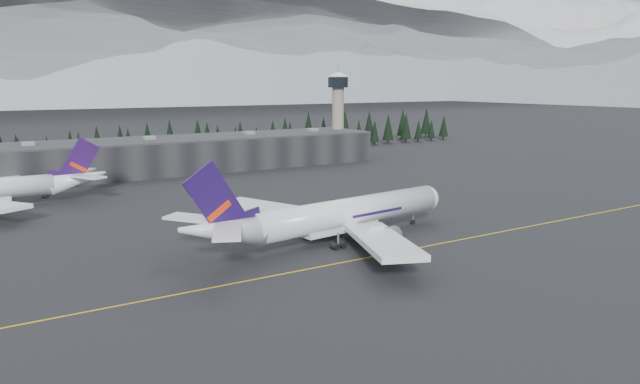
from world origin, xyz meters
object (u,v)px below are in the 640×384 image
terminal (177,154)px  jet_main (329,217)px  control_tower (338,105)px  gse_vehicle_a (45,195)px  gse_vehicle_b (209,178)px

terminal → jet_main: (-3.32, -114.14, -0.75)m
control_tower → jet_main: size_ratio=0.56×
control_tower → gse_vehicle_a: control_tower is taller
terminal → gse_vehicle_a: bearing=-148.3°
control_tower → gse_vehicle_a: (-123.94, -33.28, -22.74)m
control_tower → gse_vehicle_a: size_ratio=7.87×
gse_vehicle_a → control_tower: bearing=20.3°
gse_vehicle_b → terminal: bearing=160.8°
gse_vehicle_b → control_tower: bearing=86.1°
terminal → jet_main: size_ratio=2.39×
control_tower → gse_vehicle_b: 80.86m
jet_main → gse_vehicle_a: (-45.62, 83.86, -4.88)m
jet_main → gse_vehicle_b: 88.47m
jet_main → gse_vehicle_b: jet_main is taller
gse_vehicle_a → gse_vehicle_b: 52.16m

